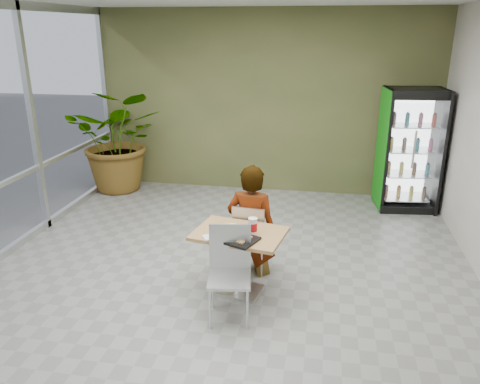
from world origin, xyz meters
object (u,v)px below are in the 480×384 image
(chair_near, at_px, (230,265))
(cafeteria_tray, at_px, (235,239))
(dining_table, at_px, (239,250))
(beverage_fridge, at_px, (409,150))
(chair_far, at_px, (250,234))
(seated_woman, at_px, (251,231))
(soda_cup, at_px, (253,226))
(potted_plant, at_px, (120,140))

(chair_near, relative_size, cafeteria_tray, 2.16)
(dining_table, xyz_separation_m, beverage_fridge, (2.24, 3.13, 0.45))
(beverage_fridge, bearing_deg, dining_table, -132.02)
(dining_table, distance_m, chair_far, 0.49)
(seated_woman, xyz_separation_m, cafeteria_tray, (-0.06, -0.73, 0.23))
(soda_cup, bearing_deg, dining_table, 176.06)
(chair_near, height_order, seated_woman, seated_woman)
(dining_table, bearing_deg, chair_near, -93.26)
(seated_woman, relative_size, soda_cup, 9.39)
(potted_plant, bearing_deg, chair_near, -52.66)
(cafeteria_tray, height_order, potted_plant, potted_plant)
(dining_table, height_order, chair_near, chair_near)
(seated_woman, bearing_deg, dining_table, 90.28)
(chair_far, xyz_separation_m, chair_near, (-0.07, -0.90, 0.05))
(seated_woman, distance_m, cafeteria_tray, 0.77)
(dining_table, xyz_separation_m, chair_near, (-0.02, -0.42, 0.03))
(seated_woman, bearing_deg, chair_far, 83.11)
(dining_table, distance_m, seated_woman, 0.53)
(dining_table, height_order, chair_far, chair_far)
(chair_near, xyz_separation_m, cafeteria_tray, (0.02, 0.21, 0.19))
(chair_far, bearing_deg, chair_near, 91.76)
(dining_table, relative_size, cafeteria_tray, 2.38)
(chair_far, height_order, potted_plant, potted_plant)
(chair_near, bearing_deg, cafeteria_tray, 76.27)
(cafeteria_tray, bearing_deg, chair_far, 85.99)
(chair_near, distance_m, soda_cup, 0.52)
(dining_table, height_order, beverage_fridge, beverage_fridge)
(potted_plant, bearing_deg, cafeteria_tray, -50.79)
(seated_woman, height_order, beverage_fridge, beverage_fridge)
(chair_near, bearing_deg, seated_woman, 76.59)
(chair_far, xyz_separation_m, seated_woman, (0.01, 0.04, 0.02))
(chair_near, distance_m, cafeteria_tray, 0.29)
(chair_near, distance_m, beverage_fridge, 4.23)
(seated_woman, relative_size, beverage_fridge, 0.84)
(seated_woman, height_order, cafeteria_tray, seated_woman)
(chair_near, relative_size, beverage_fridge, 0.49)
(dining_table, relative_size, chair_near, 1.10)
(potted_plant, bearing_deg, beverage_fridge, -0.81)
(chair_far, bearing_deg, seated_woman, -96.89)
(potted_plant, bearing_deg, chair_far, -43.86)
(chair_far, bearing_deg, potted_plant, -37.88)
(chair_far, bearing_deg, beverage_fridge, -123.60)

